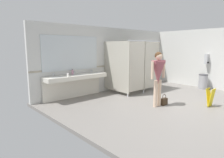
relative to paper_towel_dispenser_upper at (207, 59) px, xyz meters
The scene contains 14 objects.
ground_plane 3.53m from the paper_towel_dispenser_upper, behind, with size 7.20×6.66×0.10m, color gray.
wall_back 4.18m from the paper_towel_dispenser_upper, 140.60° to the left, with size 7.20×0.12×2.63m, color silver.
wall_side_right 0.45m from the paper_towel_dispenser_upper, 73.37° to the right, with size 0.12×6.66×2.63m, color silver.
wall_back_tile_band 4.15m from the paper_towel_dispenser_upper, 141.29° to the left, with size 7.20×0.01×0.06m, color #9E937F.
vanity_counter 5.83m from the paper_towel_dispenser_upper, 155.75° to the left, with size 2.34×0.56×0.97m.
mirror_panel 5.89m from the paper_towel_dispenser_upper, 153.96° to the left, with size 2.24×0.02×1.22m, color silver.
bathroom_stalls 3.31m from the paper_towel_dispenser_upper, 149.24° to the left, with size 1.89×1.39×2.09m.
paper_towel_dispenser_upper is the anchor object (origin of this frame).
trash_bin 1.01m from the paper_towel_dispenser_upper, behind, with size 0.39×0.39×0.64m.
person_standing 3.96m from the paper_towel_dispenser_upper, behind, with size 0.59×0.44×1.69m.
handbag 3.85m from the paper_towel_dispenser_upper, behind, with size 0.25×0.12×0.35m.
soap_dispenser 5.89m from the paper_towel_dispenser_upper, 155.26° to the left, with size 0.07×0.07×0.20m.
paper_cup 6.11m from the paper_towel_dispenser_upper, 159.25° to the left, with size 0.07×0.07×0.11m, color white.
wet_floor_sign 3.20m from the paper_towel_dispenser_upper, 154.60° to the right, with size 0.28×0.19×0.57m.
Camera 1 is at (-5.73, -3.20, 1.83)m, focal length 31.52 mm.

